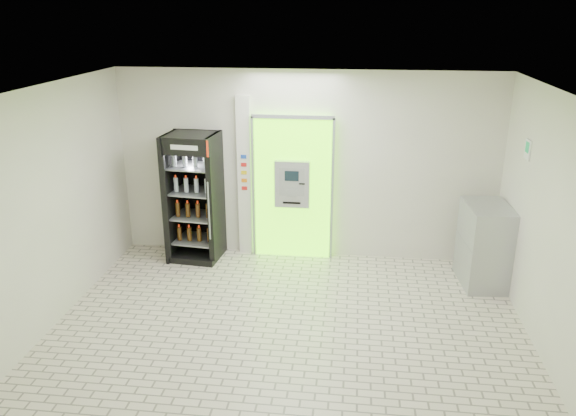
# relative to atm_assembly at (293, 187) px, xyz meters

# --- Properties ---
(ground) EXTENTS (6.00, 6.00, 0.00)m
(ground) POSITION_rel_atm_assembly_xyz_m (0.20, -2.41, -1.17)
(ground) COLOR beige
(ground) RESTS_ON ground
(room_shell) EXTENTS (6.00, 6.00, 6.00)m
(room_shell) POSITION_rel_atm_assembly_xyz_m (0.20, -2.41, 0.67)
(room_shell) COLOR silver
(room_shell) RESTS_ON ground
(atm_assembly) EXTENTS (1.30, 0.24, 2.33)m
(atm_assembly) POSITION_rel_atm_assembly_xyz_m (0.00, 0.00, 0.00)
(atm_assembly) COLOR #67FF0A
(atm_assembly) RESTS_ON ground
(pillar) EXTENTS (0.22, 0.11, 2.60)m
(pillar) POSITION_rel_atm_assembly_xyz_m (-0.78, 0.04, 0.13)
(pillar) COLOR silver
(pillar) RESTS_ON ground
(beverage_cooler) EXTENTS (0.84, 0.77, 2.05)m
(beverage_cooler) POSITION_rel_atm_assembly_xyz_m (-1.55, -0.26, -0.19)
(beverage_cooler) COLOR black
(beverage_cooler) RESTS_ON ground
(steel_cabinet) EXTENTS (0.68, 0.95, 1.21)m
(steel_cabinet) POSITION_rel_atm_assembly_xyz_m (2.89, -0.66, -0.57)
(steel_cabinet) COLOR #A0A2A8
(steel_cabinet) RESTS_ON ground
(exit_sign) EXTENTS (0.02, 0.22, 0.26)m
(exit_sign) POSITION_rel_atm_assembly_xyz_m (3.19, -1.01, 0.95)
(exit_sign) COLOR white
(exit_sign) RESTS_ON room_shell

